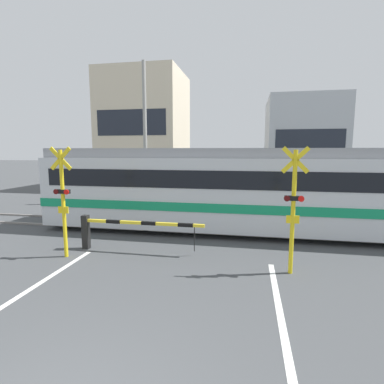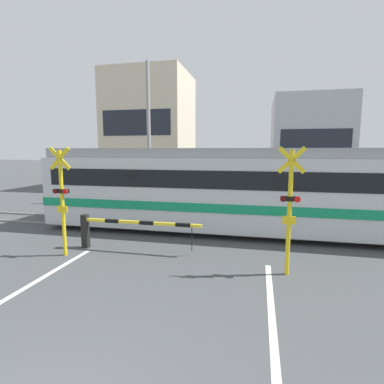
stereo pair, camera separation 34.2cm
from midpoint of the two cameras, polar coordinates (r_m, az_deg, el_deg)
name	(u,v)px [view 2 (the right image)]	position (r m, az deg, el deg)	size (l,w,h in m)	color
rail_track_near	(192,232)	(11.61, 0.82, -7.67)	(50.00, 0.10, 0.08)	gray
rail_track_far	(199,223)	(12.97, 2.12, -5.99)	(50.00, 0.10, 0.08)	gray
commuter_train	(321,190)	(12.00, 24.15, 0.41)	(21.20, 3.00, 3.24)	silver
crossing_barrier_near	(114,227)	(9.84, -13.61, -6.50)	(3.97, 0.20, 1.10)	black
crossing_barrier_far	(248,201)	(14.73, 11.30, -1.63)	(3.97, 0.20, 1.10)	black
crossing_signal_left	(62,197)	(9.58, -22.59, -0.83)	(0.68, 0.15, 3.27)	yellow
crossing_signal_right	(290,205)	(7.91, 19.29, -2.43)	(0.68, 0.15, 3.27)	yellow
pedestrian	(195,188)	(17.88, 1.15, 0.84)	(0.38, 0.22, 1.64)	#23232D
building_left_of_street	(151,132)	(26.00, -7.45, 11.35)	(6.37, 6.30, 9.43)	beige
building_right_of_street	(308,146)	(24.69, 21.54, 8.21)	(5.29, 6.30, 7.00)	#B2B7BC
utility_pole_streetside	(149,134)	(18.16, -7.70, 10.93)	(0.22, 0.22, 8.25)	gray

